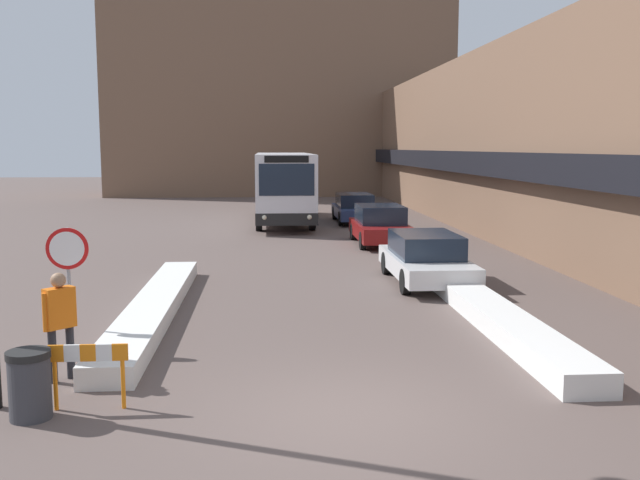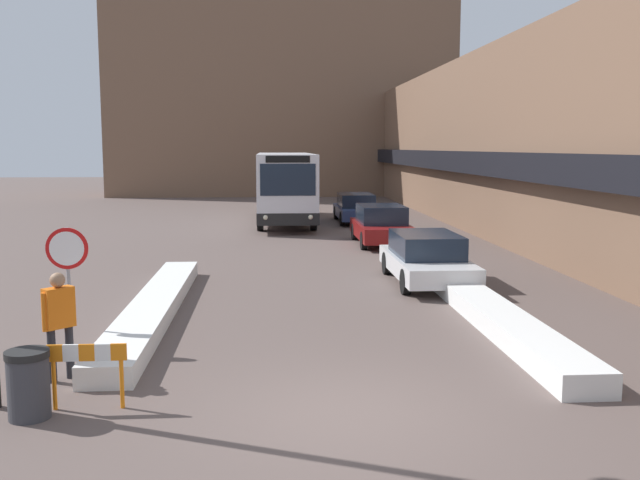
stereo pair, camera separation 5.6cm
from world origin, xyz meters
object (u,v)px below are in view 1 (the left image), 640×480
Objects in this scene: city_bus at (284,185)px; parked_car_middle at (380,225)px; stop_sign at (68,261)px; pedestrian at (60,316)px; construction_barricade at (89,363)px; parked_car_back at (354,208)px; parked_car_front at (426,258)px; trash_bin at (30,385)px.

city_bus is 8.89m from parked_car_middle.
parked_car_middle is at bearing 59.82° from stop_sign.
city_bus is 23.95m from pedestrian.
pedestrian is 1.55m from construction_barricade.
city_bus reaches higher than construction_barricade.
parked_car_back is 2.80× the size of pedestrian.
stop_sign is (-7.92, -21.59, 0.90)m from parked_car_back.
parked_car_middle is at bearing -90.00° from parked_car_back.
parked_car_front is 11.95m from trash_bin.
parked_car_middle is (-0.00, 7.82, 0.05)m from parked_car_front.
construction_barricade is at bearing 22.40° from trash_bin.
trash_bin is (0.37, -3.46, -1.14)m from stop_sign.
stop_sign is 2.03× the size of construction_barricade.
pedestrian is at bearing -134.67° from parked_car_front.
parked_car_front is 7.82m from parked_car_middle.
city_bus is 16.34m from parked_car_front.
pedestrian reaches higher than parked_car_front.
parked_car_middle is 0.92× the size of parked_car_back.
trash_bin is (-7.55, -25.05, -0.24)m from parked_car_back.
stop_sign reaches higher than parked_car_front.
parked_car_back is 5.12× the size of trash_bin.
parked_car_front is at bearing -77.69° from city_bus.
parked_car_front is at bearing -90.00° from parked_car_back.
pedestrian is (-7.57, -15.48, 0.30)m from parked_car_middle.
pedestrian is (0.35, -1.86, -0.58)m from stop_sign.
trash_bin is (-4.07, -25.19, -1.34)m from city_bus.
stop_sign is (-4.45, -21.73, -0.20)m from city_bus.
construction_barricade is at bearing -70.95° from stop_sign.
trash_bin is at bearing -106.77° from parked_car_back.
pedestrian is at bearing -107.90° from parked_car_back.
trash_bin is (-7.55, -17.08, -0.26)m from parked_car_middle.
pedestrian is at bearing -79.29° from stop_sign.
construction_barricade is at bearing -97.67° from city_bus.
parked_car_back is 4.42× the size of construction_barricade.
stop_sign is 3.48m from construction_barricade.
construction_barricade is (0.72, 0.30, 0.19)m from trash_bin.
pedestrian is at bearing -99.85° from city_bus.
parked_car_front is at bearing 50.82° from trash_bin.
parked_car_middle reaches higher than parked_car_front.
parked_car_back is at bearing 90.00° from parked_car_middle.
stop_sign is 1.29× the size of pedestrian.
city_bus is at bearing 113.19° from parked_car_middle.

